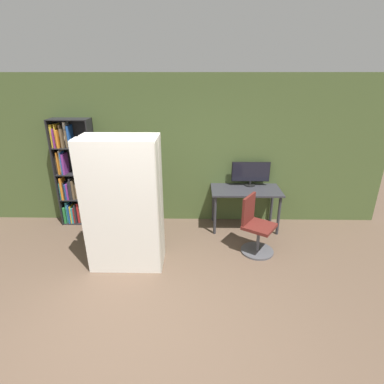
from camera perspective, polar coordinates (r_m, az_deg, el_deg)
ground_plane at (r=3.78m, az=-8.56°, el=-23.69°), size 16.00×16.00×0.00m
wall_back at (r=5.53m, az=-4.91°, el=7.68°), size 8.00×0.06×2.70m
desk at (r=5.46m, az=10.17°, el=-0.51°), size 1.23×0.64×0.75m
monitor at (r=5.55m, az=11.11°, el=3.64°), size 0.69×0.19×0.45m
office_chair at (r=4.86m, az=12.03°, el=-7.09°), size 0.61×0.61×0.93m
bookshelf at (r=5.92m, az=-21.77°, el=2.95°), size 0.70×0.32×1.96m
mattress_near at (r=4.15m, az=-13.25°, el=-3.24°), size 1.04×0.31×1.94m
mattress_far at (r=4.42m, az=-12.35°, el=-1.63°), size 1.04×0.27×1.93m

